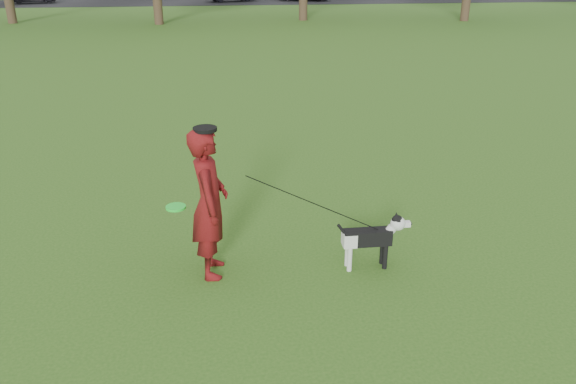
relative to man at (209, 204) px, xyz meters
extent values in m
plane|color=#285116|center=(1.19, 0.51, -0.91)|extent=(120.00, 120.00, 0.00)
cube|color=black|center=(1.19, 40.51, -0.90)|extent=(120.00, 7.00, 0.02)
imported|color=#5A0C0D|center=(0.00, 0.00, 0.00)|extent=(0.45, 0.68, 1.82)
cube|color=black|center=(1.87, -0.13, -0.50)|extent=(0.59, 0.18, 0.19)
cube|color=silver|center=(1.65, -0.13, -0.51)|extent=(0.16, 0.18, 0.17)
cylinder|color=silver|center=(1.65, -0.19, -0.75)|extent=(0.06, 0.06, 0.32)
cylinder|color=silver|center=(1.65, -0.06, -0.75)|extent=(0.06, 0.06, 0.32)
cylinder|color=black|center=(2.10, -0.19, -0.75)|extent=(0.06, 0.06, 0.32)
cylinder|color=black|center=(2.10, -0.06, -0.75)|extent=(0.06, 0.06, 0.32)
cylinder|color=silver|center=(2.14, -0.13, -0.45)|extent=(0.19, 0.12, 0.21)
sphere|color=silver|center=(2.24, -0.13, -0.33)|extent=(0.18, 0.18, 0.18)
sphere|color=black|center=(2.23, -0.13, -0.29)|extent=(0.14, 0.14, 0.14)
cube|color=silver|center=(2.34, -0.13, -0.35)|extent=(0.12, 0.07, 0.06)
sphere|color=black|center=(2.40, -0.13, -0.35)|extent=(0.04, 0.04, 0.04)
cone|color=black|center=(2.23, -0.17, -0.24)|extent=(0.06, 0.06, 0.07)
cone|color=black|center=(2.23, -0.08, -0.24)|extent=(0.06, 0.06, 0.07)
cylinder|color=black|center=(1.59, -0.13, -0.43)|extent=(0.20, 0.04, 0.27)
cylinder|color=black|center=(2.08, -0.13, -0.44)|extent=(0.13, 0.13, 0.02)
cylinder|color=#1DE72F|center=(-0.38, -0.09, 0.02)|extent=(0.23, 0.23, 0.02)
cylinder|color=black|center=(0.00, 0.00, 0.90)|extent=(0.27, 0.27, 0.04)
camera|label=1|loc=(0.16, -5.99, 2.69)|focal=35.00mm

